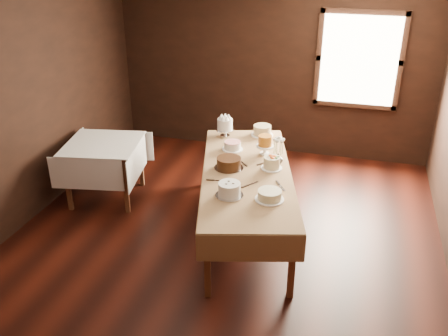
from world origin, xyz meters
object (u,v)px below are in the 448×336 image
at_px(cake_lattice, 232,146).
at_px(cake_caramel, 265,146).
at_px(cake_server_d, 268,162).
at_px(flower_vase, 278,159).
at_px(cake_swirl, 229,190).
at_px(side_table, 103,150).
at_px(cake_speckled, 262,131).
at_px(cake_server_c, 240,161).
at_px(cake_server_e, 221,181).
at_px(cake_cream, 270,195).
at_px(cake_server_b, 282,188).
at_px(cake_meringue, 225,128).
at_px(cake_server_a, 253,183).
at_px(cake_flowers, 272,163).
at_px(cake_chocolate, 229,163).
at_px(display_table, 247,176).

relative_size(cake_lattice, cake_caramel, 1.03).
height_order(cake_server_d, flower_vase, flower_vase).
bearing_deg(cake_swirl, side_table, 155.19).
bearing_deg(cake_speckled, cake_server_c, -95.30).
distance_m(cake_swirl, cake_server_e, 0.35).
xyz_separation_m(cake_cream, cake_server_b, (0.08, 0.29, -0.05)).
xyz_separation_m(cake_speckled, cake_cream, (0.43, -1.72, -0.02)).
relative_size(cake_speckled, cake_swirl, 0.91).
distance_m(cake_cream, cake_server_e, 0.66).
relative_size(cake_meringue, cake_server_b, 1.09).
relative_size(cake_speckled, cake_server_b, 1.26).
bearing_deg(flower_vase, cake_server_b, -75.69).
bearing_deg(cake_cream, cake_server_a, 128.95).
height_order(side_table, cake_flowers, cake_flowers).
distance_m(cake_chocolate, flower_vase, 0.60).
bearing_deg(cake_caramel, cake_flowers, -67.28).
height_order(cake_server_b, cake_server_d, same).
bearing_deg(display_table, cake_cream, -56.93).
xyz_separation_m(cake_lattice, cake_server_e, (0.10, -0.88, -0.04)).
height_order(cake_meringue, cake_lattice, cake_meringue).
bearing_deg(cake_server_d, flower_vase, -46.39).
height_order(cake_meringue, cake_server_d, cake_meringue).
height_order(cake_flowers, flower_vase, cake_flowers).
height_order(cake_flowers, cake_server_e, cake_flowers).
bearing_deg(cake_server_b, flower_vase, 162.76).
relative_size(side_table, cake_meringue, 4.21).
bearing_deg(flower_vase, cake_chocolate, -151.19).
height_order(cake_flowers, cake_server_a, cake_flowers).
xyz_separation_m(cake_lattice, cake_caramel, (0.42, -0.02, 0.06)).
bearing_deg(cake_server_d, cake_server_c, 144.25).
height_order(cake_chocolate, cake_server_d, cake_chocolate).
bearing_deg(display_table, cake_server_a, -64.24).
distance_m(cake_chocolate, cake_server_d, 0.51).
height_order(cake_chocolate, cake_server_c, cake_chocolate).
height_order(cake_lattice, flower_vase, flower_vase).
bearing_deg(cake_server_e, flower_vase, 42.66).
height_order(cake_speckled, cake_flowers, cake_flowers).
bearing_deg(flower_vase, cake_server_e, -130.10).
distance_m(cake_meringue, cake_server_c, 0.83).
distance_m(cake_server_d, cake_server_e, 0.75).
xyz_separation_m(cake_caramel, cake_swirl, (-0.14, -1.16, -0.04)).
relative_size(cake_lattice, cake_flowers, 0.98).
xyz_separation_m(side_table, flower_vase, (2.33, 0.01, 0.16)).
distance_m(side_table, cake_flowers, 2.30).
bearing_deg(cake_speckled, cake_meringue, -160.12).
distance_m(cake_meringue, flower_vase, 1.07).
bearing_deg(flower_vase, display_table, -134.24).
relative_size(side_table, cake_speckled, 3.66).
xyz_separation_m(cake_meringue, cake_server_c, (0.40, -0.72, -0.12)).
height_order(cake_chocolate, cake_server_a, cake_chocolate).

